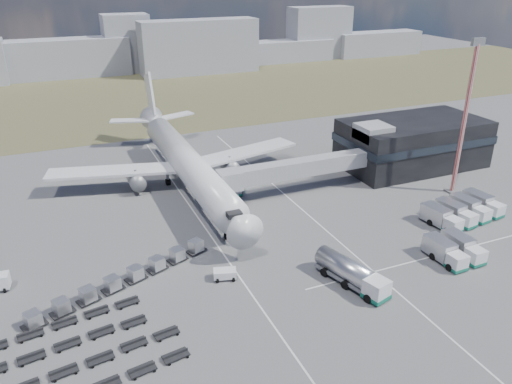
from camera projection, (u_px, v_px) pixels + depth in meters
name	position (u px, v px, depth m)	size (l,w,h in m)	color
ground	(248.00, 268.00, 71.56)	(420.00, 420.00, 0.00)	#565659
grass_strip	(121.00, 99.00, 163.84)	(420.00, 90.00, 0.01)	#4F4E2F
lane_markings	(299.00, 244.00, 77.57)	(47.12, 110.00, 0.01)	silver
terminal	(412.00, 142.00, 106.59)	(30.40, 16.40, 11.00)	black
jet_bridge	(286.00, 170.00, 92.31)	(30.30, 3.80, 7.05)	#939399
airliner	(185.00, 160.00, 96.55)	(51.59, 64.53, 17.62)	silver
skyline	(46.00, 54.00, 186.17)	(311.10, 25.90, 25.61)	#9597A3
fuel_tanker	(352.00, 273.00, 66.94)	(5.78, 11.63, 3.65)	silver
pushback_tug	(225.00, 274.00, 68.70)	(3.13, 1.76, 1.42)	silver
catering_truck	(236.00, 183.00, 95.71)	(4.83, 6.87, 2.92)	silver
service_trucks_near	(454.00, 250.00, 73.11)	(6.13, 7.28, 2.88)	silver
service_trucks_far	(463.00, 210.00, 84.82)	(14.06, 8.98, 2.94)	silver
uld_row	(124.00, 279.00, 67.08)	(26.14, 11.63, 1.85)	black
baggage_dollies	(54.00, 363.00, 53.79)	(27.64, 17.41, 0.70)	black
floodlight_mast	(464.00, 120.00, 89.94)	(2.66, 2.20, 28.54)	#B4231C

